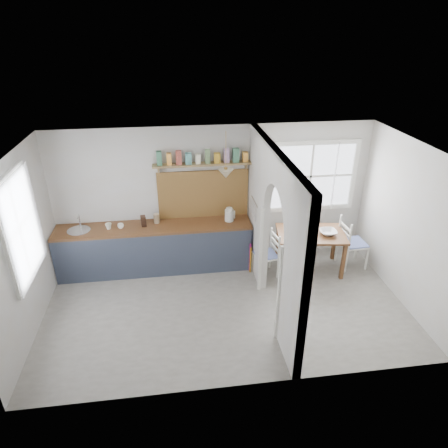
{
  "coord_description": "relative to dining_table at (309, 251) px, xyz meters",
  "views": [
    {
      "loc": [
        -0.74,
        -5.16,
        4.16
      ],
      "look_at": [
        0.03,
        0.48,
        1.27
      ],
      "focal_mm": 32.0,
      "sensor_mm": 36.0,
      "label": 1
    }
  ],
  "objects": [
    {
      "name": "kitchen_window",
      "position": [
        -4.55,
        -0.93,
        1.27
      ],
      "size": [
        0.1,
        1.16,
        1.5
      ],
      "primitive_type": null,
      "color": "white",
      "rests_on": "walls"
    },
    {
      "name": "mug_a",
      "position": [
        -3.6,
        0.36,
        0.58
      ],
      "size": [
        0.14,
        0.14,
        0.1
      ],
      "primitive_type": "imported",
      "rotation": [
        0.0,
        0.0,
        -0.27
      ],
      "color": "white",
      "rests_on": "counter"
    },
    {
      "name": "jar",
      "position": [
        -2.76,
        0.5,
        0.61
      ],
      "size": [
        0.14,
        0.14,
        0.17
      ],
      "primitive_type": "cylinder",
      "rotation": [
        0.0,
        0.0,
        -0.33
      ],
      "color": "#99815F",
      "rests_on": "counter"
    },
    {
      "name": "plate",
      "position": [
        -0.32,
        -0.02,
        0.39
      ],
      "size": [
        0.23,
        0.23,
        0.02
      ],
      "primitive_type": "cylinder",
      "rotation": [
        0.0,
        0.0,
        -0.11
      ],
      "color": "black",
      "rests_on": "dining_table"
    },
    {
      "name": "partition",
      "position": [
        -0.98,
        -0.87,
        1.07
      ],
      "size": [
        0.12,
        3.2,
        2.6
      ],
      "color": "silver",
      "rests_on": "floor"
    },
    {
      "name": "bowl",
      "position": [
        0.28,
        -0.08,
        0.41
      ],
      "size": [
        0.32,
        0.32,
        0.07
      ],
      "primitive_type": "imported",
      "rotation": [
        0.0,
        0.0,
        -0.04
      ],
      "color": "silver",
      "rests_on": "dining_table"
    },
    {
      "name": "floor",
      "position": [
        -1.68,
        -0.93,
        -0.38
      ],
      "size": [
        5.8,
        3.2,
        0.01
      ],
      "primitive_type": "cube",
      "color": "gray",
      "rests_on": "ground"
    },
    {
      "name": "utensil_rail",
      "position": [
        -1.07,
        -0.03,
        1.07
      ],
      "size": [
        0.02,
        0.5,
        0.02
      ],
      "primitive_type": "cylinder",
      "rotation": [
        1.57,
        0.0,
        0.0
      ],
      "color": "silver",
      "rests_on": "partition"
    },
    {
      "name": "walls",
      "position": [
        -1.68,
        -0.93,
        0.92
      ],
      "size": [
        5.81,
        3.21,
        2.6
      ],
      "color": "silver",
      "rests_on": "floor"
    },
    {
      "name": "knife_block",
      "position": [
        -2.99,
        0.41,
        0.62
      ],
      "size": [
        0.1,
        0.13,
        0.19
      ],
      "primitive_type": "cube",
      "rotation": [
        0.0,
        0.0,
        0.17
      ],
      "color": "#372219",
      "rests_on": "counter"
    },
    {
      "name": "pendant_lamp",
      "position": [
        -1.53,
        0.22,
        1.5
      ],
      "size": [
        0.26,
        0.26,
        0.16
      ],
      "primitive_type": "cone",
      "color": "beige",
      "rests_on": "ceiling"
    },
    {
      "name": "vase",
      "position": [
        -0.02,
        0.15,
        0.48
      ],
      "size": [
        0.26,
        0.26,
        0.22
      ],
      "primitive_type": "imported",
      "rotation": [
        0.0,
        0.0,
        0.3
      ],
      "color": "#3C214A",
      "rests_on": "dining_table"
    },
    {
      "name": "backsplash",
      "position": [
        -1.89,
        0.65,
        0.97
      ],
      "size": [
        1.65,
        0.03,
        0.9
      ],
      "primitive_type": "cube",
      "color": "olive",
      "rests_on": "walls"
    },
    {
      "name": "chair_right",
      "position": [
        0.84,
        -0.0,
        0.12
      ],
      "size": [
        0.48,
        0.48,
        0.99
      ],
      "primitive_type": null,
      "rotation": [
        0.0,
        0.0,
        1.63
      ],
      "color": "silver",
      "rests_on": "floor"
    },
    {
      "name": "sink",
      "position": [
        -4.11,
        0.37,
        0.51
      ],
      "size": [
        0.4,
        0.4,
        0.02
      ],
      "primitive_type": "cylinder",
      "color": "silver",
      "rests_on": "counter"
    },
    {
      "name": "towel_magenta",
      "position": [
        -1.1,
        0.06,
        -0.1
      ],
      "size": [
        0.02,
        0.03,
        0.6
      ],
      "primitive_type": "cube",
      "color": "#A51668",
      "rests_on": "counter"
    },
    {
      "name": "counter",
      "position": [
        -2.81,
        0.4,
        0.08
      ],
      "size": [
        3.5,
        0.6,
        0.9
      ],
      "color": "#512A16",
      "rests_on": "floor"
    },
    {
      "name": "chair_left",
      "position": [
        -0.85,
        -0.09,
        0.05
      ],
      "size": [
        0.45,
        0.45,
        0.85
      ],
      "primitive_type": null,
      "rotation": [
        0.0,
        0.0,
        -1.4
      ],
      "color": "silver",
      "rests_on": "floor"
    },
    {
      "name": "towel_orange",
      "position": [
        -1.1,
        0.01,
        -0.13
      ],
      "size": [
        0.02,
        0.03,
        0.53
      ],
      "primitive_type": "cube",
      "color": "#C58017",
      "rests_on": "counter"
    },
    {
      "name": "shelf",
      "position": [
        -1.89,
        0.56,
        1.63
      ],
      "size": [
        1.75,
        0.2,
        0.21
      ],
      "color": "olive",
      "rests_on": "walls"
    },
    {
      "name": "table_cup",
      "position": [
        -0.1,
        -0.18,
        0.43
      ],
      "size": [
        0.13,
        0.13,
        0.1
      ],
      "primitive_type": "imported",
      "rotation": [
        0.0,
        0.0,
        -0.31
      ],
      "color": "#557357",
      "rests_on": "dining_table"
    },
    {
      "name": "dining_table",
      "position": [
        0.0,
        0.0,
        0.0
      ],
      "size": [
        1.31,
        0.97,
        0.75
      ],
      "primitive_type": null,
      "rotation": [
        0.0,
        0.0,
        -0.14
      ],
      "color": "#512A16",
      "rests_on": "floor"
    },
    {
      "name": "nook_window",
      "position": [
        0.12,
        0.63,
        1.22
      ],
      "size": [
        1.76,
        0.1,
        1.3
      ],
      "primitive_type": null,
      "color": "white",
      "rests_on": "walls"
    },
    {
      "name": "ceiling",
      "position": [
        -1.68,
        -0.93,
        2.22
      ],
      "size": [
        5.8,
        3.2,
        0.01
      ],
      "primitive_type": "cube",
      "color": "silver",
      "rests_on": "walls"
    },
    {
      "name": "mug_b",
      "position": [
        -3.39,
        0.36,
        0.57
      ],
      "size": [
        0.12,
        0.12,
        0.08
      ],
      "primitive_type": "imported",
      "rotation": [
        0.0,
        0.0,
        0.09
      ],
      "color": "white",
      "rests_on": "counter"
    },
    {
      "name": "kettle",
      "position": [
        -1.44,
        0.4,
        0.65
      ],
      "size": [
        0.26,
        0.24,
        0.26
      ],
      "primitive_type": null,
      "rotation": [
        0.0,
        0.0,
        0.34
      ],
      "color": "silver",
      "rests_on": "counter"
    }
  ]
}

